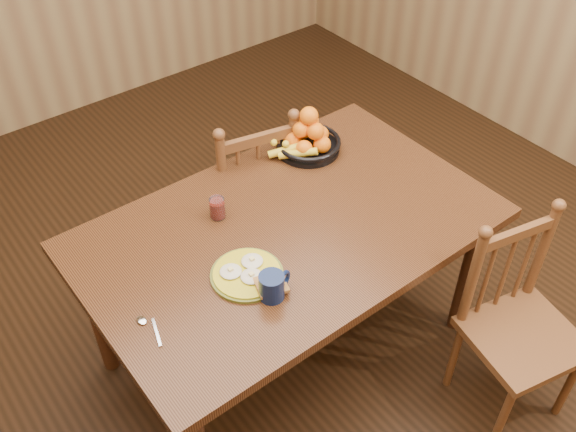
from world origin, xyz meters
TOP-DOWN VIEW (x-y plane):
  - room at (0.00, 0.00)m, footprint 4.52×5.02m
  - dining_table at (0.00, 0.00)m, footprint 1.60×1.00m
  - chair_far at (0.19, 0.56)m, footprint 0.50×0.48m
  - chair_near at (0.56, -0.75)m, footprint 0.48×0.47m
  - breakfast_plate at (-0.28, -0.12)m, footprint 0.26×0.30m
  - fork at (-0.25, -0.13)m, footprint 0.05×0.18m
  - spoon at (-0.67, -0.10)m, footprint 0.05×0.16m
  - coffee_mug at (-0.26, -0.25)m, footprint 0.13×0.09m
  - juice_glass at (-0.19, 0.21)m, footprint 0.06×0.06m
  - fruit_bowl at (0.37, 0.34)m, footprint 0.32×0.29m

SIDE VIEW (x-z plane):
  - chair_near at x=0.56m, z-range -0.01..0.89m
  - chair_far at x=0.19m, z-range -0.01..0.91m
  - dining_table at x=0.00m, z-range 0.29..1.04m
  - fork at x=-0.25m, z-range 0.75..0.76m
  - spoon at x=-0.67m, z-range 0.75..0.76m
  - breakfast_plate at x=-0.28m, z-range 0.74..0.78m
  - juice_glass at x=-0.19m, z-range 0.75..0.84m
  - coffee_mug at x=-0.26m, z-range 0.75..0.85m
  - fruit_bowl at x=0.37m, z-range 0.70..0.93m
  - room at x=0.00m, z-range -0.01..2.71m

